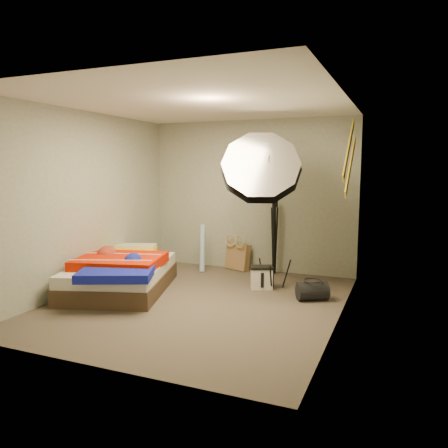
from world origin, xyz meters
The scene contains 15 objects.
floor centered at (0.00, 0.00, 0.00)m, with size 4.00×4.00×0.00m, color brown.
ceiling centered at (0.00, 0.00, 2.50)m, with size 4.00×4.00×0.00m, color silver.
wall_back centered at (0.00, 2.00, 1.25)m, with size 3.50×3.50×0.00m, color #9FA492.
wall_front centered at (0.00, -2.00, 1.25)m, with size 3.50×3.50×0.00m, color #9FA492.
wall_left centered at (-1.75, 0.00, 1.25)m, with size 4.00×4.00×0.00m, color #9FA492.
wall_right centered at (1.75, 0.00, 1.25)m, with size 4.00×4.00×0.00m, color #9FA492.
tote_bag centered at (-0.19, 1.90, 0.22)m, with size 0.44×0.13×0.44m, color #9F7D51.
wrapping_roll centered at (-0.69, 1.56, 0.39)m, with size 0.09×0.09×0.78m, color #4C7DC3.
camera_case centered at (0.55, 0.92, 0.15)m, with size 0.30×0.21×0.30m, color silver.
duffel_bag centered at (1.33, 0.65, 0.12)m, with size 0.24×0.24×0.40m, color black.
wall_stripe_upper centered at (1.73, 0.60, 1.95)m, with size 0.02×1.10×0.10m, color gold.
wall_stripe_lower centered at (1.73, 0.85, 1.75)m, with size 0.02×1.10×0.10m, color gold.
bed centered at (-1.25, 0.07, 0.26)m, with size 1.77×2.12×0.52m.
photo_umbrella centered at (0.54, 0.85, 1.68)m, with size 1.25×1.07×2.34m.
camera_tripod centered at (0.46, 1.87, 0.69)m, with size 0.08×0.08×1.20m.
Camera 1 is at (2.39, -4.90, 1.72)m, focal length 35.00 mm.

